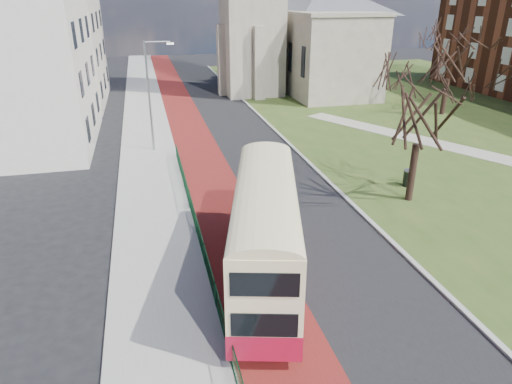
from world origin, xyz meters
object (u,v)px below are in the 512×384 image
object	(u,v)px
streetlamp	(151,91)
bus	(265,228)
litter_bin	(408,178)
winter_tree_near	(423,97)
winter_tree_far	(452,50)

from	to	relation	value
streetlamp	bus	bearing A→B (deg)	-78.88
bus	litter_bin	size ratio (longest dim) A/B	10.02
bus	winter_tree_near	bearing A→B (deg)	44.95
winter_tree_far	litter_bin	distance (m)	21.82
streetlamp	litter_bin	xyz separation A→B (m)	(14.98, -11.02, -4.02)
streetlamp	bus	xyz separation A→B (m)	(3.69, -18.77, -2.13)
bus	winter_tree_near	distance (m)	12.36
bus	litter_bin	distance (m)	13.82
streetlamp	winter_tree_near	size ratio (longest dim) A/B	0.92
bus	litter_bin	world-z (taller)	bus
streetlamp	bus	distance (m)	19.25
streetlamp	winter_tree_far	world-z (taller)	winter_tree_far
winter_tree_far	winter_tree_near	bearing A→B (deg)	-128.90
winter_tree_far	litter_bin	size ratio (longest dim) A/B	8.48
bus	litter_bin	bearing A→B (deg)	49.62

